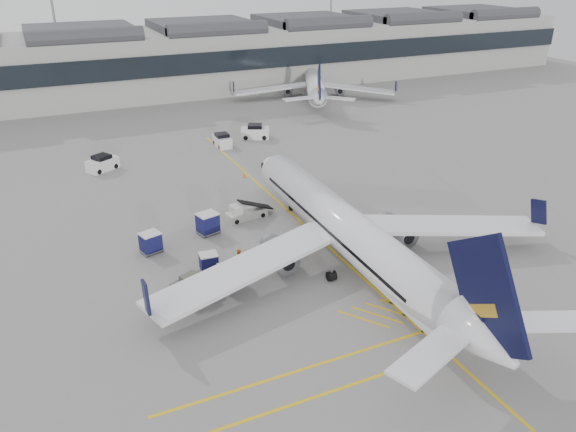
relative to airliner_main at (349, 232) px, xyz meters
name	(u,v)px	position (x,y,z in m)	size (l,w,h in m)	color
ground	(237,293)	(-9.99, -0.34, -3.01)	(220.00, 220.00, 0.00)	gray
terminal	(97,63)	(-9.99, 71.59, 3.13)	(200.00, 20.45, 12.40)	#9E9E99
light_masts	(71,7)	(-11.66, 85.66, 11.48)	(113.00, 0.60, 25.45)	slate
apron_markings	(298,219)	(0.01, 9.66, -3.01)	(0.25, 60.00, 0.01)	gold
airliner_main	(349,232)	(0.00, 0.00, 0.00)	(35.31, 38.59, 10.26)	silver
airliner_far	(314,84)	(25.02, 54.88, -0.50)	(27.18, 30.01, 8.54)	silver
belt_loader	(245,213)	(-4.57, 12.10, -2.44)	(4.91, 2.06, 1.96)	beige
baggage_cart_a	(208,223)	(-8.91, 10.45, -1.93)	(2.26, 2.01, 2.03)	gray
baggage_cart_b	(228,275)	(-10.25, 1.03, -2.10)	(1.87, 1.65, 1.70)	gray
baggage_cart_c	(209,262)	(-10.95, 3.69, -2.14)	(1.67, 1.42, 1.64)	gray
baggage_cart_d	(151,242)	(-14.54, 9.02, -2.02)	(2.10, 1.89, 1.85)	gray
ramp_agent_a	(289,242)	(-3.41, 4.28, -2.21)	(0.59, 0.38, 1.61)	orange
ramp_agent_b	(239,259)	(-8.56, 3.14, -2.12)	(0.87, 0.67, 1.78)	orange
pushback_tug	(192,286)	(-13.14, 0.99, -2.30)	(3.31, 2.73, 1.60)	#505245
safety_cone_nose	(244,175)	(-0.71, 22.56, -2.75)	(0.38, 0.38, 0.53)	#F24C0A
safety_cone_engine	(376,223)	(6.31, 5.37, -2.79)	(0.32, 0.32, 0.44)	#F24C0A
service_van_left	(102,163)	(-15.33, 32.11, -2.17)	(4.10, 3.43, 1.89)	silver
service_van_mid	(222,141)	(0.77, 34.88, -2.21)	(1.78, 3.50, 1.79)	silver
service_van_right	(255,132)	(6.19, 36.41, -2.11)	(4.39, 3.41, 2.02)	silver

